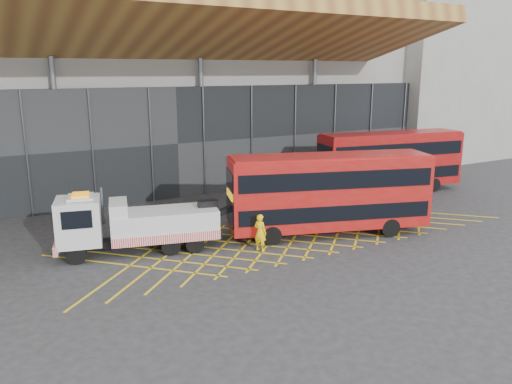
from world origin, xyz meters
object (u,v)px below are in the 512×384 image
worker (260,233)px  bus_second (390,159)px  recovery_truck (133,224)px  bus_towed (329,191)px

worker → bus_second: bearing=-91.4°
recovery_truck → worker: bearing=-13.8°
bus_towed → bus_second: 11.96m
bus_towed → bus_second: bearing=47.6°
bus_towed → worker: 4.99m
bus_second → bus_towed: bearing=-140.4°
recovery_truck → bus_towed: (10.50, -2.49, 1.02)m
bus_second → worker: bearing=-147.2°
worker → bus_towed: bearing=-108.9°
recovery_truck → bus_second: bearing=22.9°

